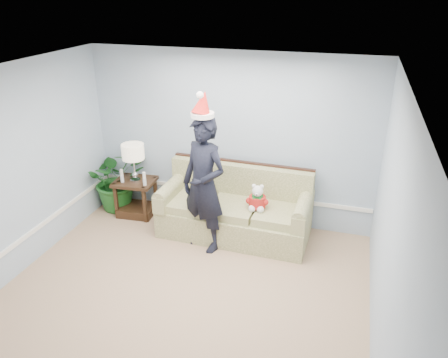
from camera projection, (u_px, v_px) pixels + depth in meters
room_shell at (163, 214)px, 4.56m from camera, size 4.54×5.04×2.74m
wainscot_trim at (125, 220)px, 6.27m from camera, size 4.49×4.99×0.06m
sofa at (236, 211)px, 6.67m from camera, size 2.26×1.01×1.05m
side_table at (137, 201)px, 7.27m from camera, size 0.68×0.59×0.62m
table_lamp at (133, 153)px, 6.89m from camera, size 0.35×0.35×0.63m
candle_pair at (133, 178)px, 6.95m from camera, size 0.46×0.06×0.22m
houseplant at (117, 179)px, 7.36m from camera, size 1.29×1.28×1.08m
man at (204, 185)px, 6.07m from camera, size 0.85×0.72×1.98m
santa_hat at (203, 105)px, 5.62m from camera, size 0.41×0.44×0.37m
teddy_bear at (257, 200)px, 6.30m from camera, size 0.26×0.29×0.40m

